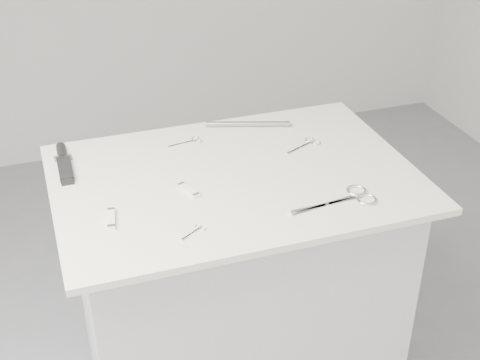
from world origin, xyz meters
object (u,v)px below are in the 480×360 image
object	(u,v)px
plinth	(235,304)
pocket_knife_a	(111,219)
embroidery_scissors_a	(307,144)
sheathed_knife	(64,161)
tiny_scissors	(195,231)
embroidery_scissors_b	(190,141)
pocket_knife_b	(189,190)
metal_rail	(248,124)
large_shears	(349,198)

from	to	relation	value
plinth	pocket_knife_a	distance (m)	0.61
embroidery_scissors_a	sheathed_knife	world-z (taller)	sheathed_knife
tiny_scissors	sheathed_knife	distance (m)	0.52
embroidery_scissors_b	pocket_knife_b	bearing A→B (deg)	-115.60
plinth	embroidery_scissors_b	xyz separation A→B (m)	(-0.07, 0.23, 0.47)
sheathed_knife	pocket_knife_b	bearing A→B (deg)	-130.53
tiny_scissors	sheathed_knife	xyz separation A→B (m)	(-0.27, 0.44, 0.01)
embroidery_scissors_b	pocket_knife_a	size ratio (longest dim) A/B	1.25
plinth	pocket_knife_b	world-z (taller)	pocket_knife_b
plinth	embroidery_scissors_a	xyz separation A→B (m)	(0.27, 0.10, 0.47)
tiny_scissors	metal_rail	size ratio (longest dim) A/B	0.27
embroidery_scissors_a	tiny_scissors	xyz separation A→B (m)	(-0.44, -0.33, -0.00)
pocket_knife_a	metal_rail	distance (m)	0.63
embroidery_scissors_b	sheathed_knife	xyz separation A→B (m)	(-0.38, -0.01, 0.01)
pocket_knife_b	metal_rail	bearing A→B (deg)	-61.09
large_shears	sheathed_knife	size ratio (longest dim) A/B	1.15
embroidery_scissors_a	sheathed_knife	xyz separation A→B (m)	(-0.71, 0.12, 0.01)
plinth	embroidery_scissors_b	world-z (taller)	embroidery_scissors_b
large_shears	pocket_knife_a	world-z (taller)	pocket_knife_a
sheathed_knife	pocket_knife_a	size ratio (longest dim) A/B	2.38
embroidery_scissors_b	large_shears	bearing A→B (deg)	-65.02
tiny_scissors	embroidery_scissors_b	bearing A→B (deg)	44.17
sheathed_knife	metal_rail	bearing A→B (deg)	-83.54
embroidery_scissors_a	metal_rail	bearing A→B (deg)	102.59
embroidery_scissors_a	tiny_scissors	size ratio (longest dim) A/B	1.77
large_shears	embroidery_scissors_a	size ratio (longest dim) A/B	1.88
embroidery_scissors_a	pocket_knife_a	xyz separation A→B (m)	(-0.63, -0.22, 0.00)
large_shears	pocket_knife_b	distance (m)	0.42
large_shears	pocket_knife_a	distance (m)	0.61
embroidery_scissors_a	metal_rail	size ratio (longest dim) A/B	0.48
plinth	tiny_scissors	bearing A→B (deg)	-127.87
plinth	pocket_knife_b	size ratio (longest dim) A/B	11.35
plinth	embroidery_scissors_a	bearing A→B (deg)	21.15
embroidery_scissors_b	pocket_knife_b	size ratio (longest dim) A/B	1.37
plinth	large_shears	bearing A→B (deg)	-41.43
pocket_knife_b	sheathed_knife	bearing A→B (deg)	28.74
large_shears	embroidery_scissors_a	world-z (taller)	large_shears
sheathed_knife	pocket_knife_b	xyz separation A→B (m)	(0.30, -0.26, -0.00)
plinth	pocket_knife_a	world-z (taller)	pocket_knife_a
tiny_scissors	pocket_knife_b	xyz separation A→B (m)	(0.03, 0.18, 0.00)
embroidery_scissors_b	pocket_knife_a	xyz separation A→B (m)	(-0.30, -0.35, 0.00)
pocket_knife_a	pocket_knife_b	world-z (taller)	same
metal_rail	plinth	bearing A→B (deg)	-116.32
large_shears	metal_rail	xyz separation A→B (m)	(-0.11, 0.49, 0.01)
pocket_knife_a	metal_rail	size ratio (longest dim) A/B	0.33
tiny_scissors	embroidery_scissors_a	bearing A→B (deg)	4.46
large_shears	sheathed_knife	world-z (taller)	sheathed_knife
embroidery_scissors_b	metal_rail	distance (m)	0.21
embroidery_scissors_a	pocket_knife_a	world-z (taller)	pocket_knife_a
plinth	sheathed_knife	bearing A→B (deg)	153.81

